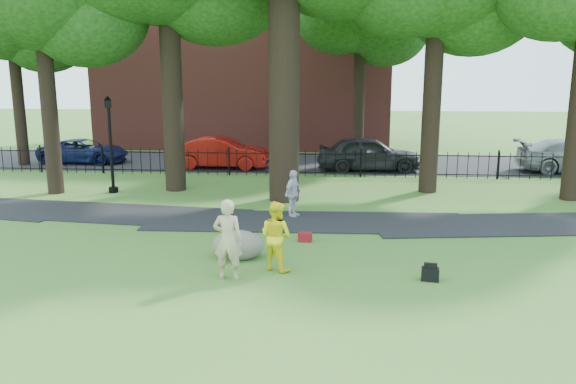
# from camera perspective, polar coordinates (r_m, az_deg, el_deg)

# --- Properties ---
(ground) EXTENTS (120.00, 120.00, 0.00)m
(ground) POSITION_cam_1_polar(r_m,az_deg,el_deg) (13.99, -3.05, -7.08)
(ground) COLOR #376D26
(ground) RESTS_ON ground
(footpath) EXTENTS (36.07, 3.85, 0.03)m
(footpath) POSITION_cam_1_polar(r_m,az_deg,el_deg) (17.62, 1.92, -3.08)
(footpath) COLOR black
(footpath) RESTS_ON ground
(street) EXTENTS (80.00, 7.00, 0.02)m
(street) POSITION_cam_1_polar(r_m,az_deg,el_deg) (29.51, 1.22, 3.00)
(street) COLOR black
(street) RESTS_ON ground
(iron_fence) EXTENTS (44.00, 0.04, 1.20)m
(iron_fence) POSITION_cam_1_polar(r_m,az_deg,el_deg) (25.47, 0.65, 2.96)
(iron_fence) COLOR black
(iron_fence) RESTS_ON ground
(brick_building) EXTENTS (18.00, 8.00, 12.00)m
(brick_building) POSITION_cam_1_polar(r_m,az_deg,el_deg) (37.59, -4.20, 14.05)
(brick_building) COLOR brown
(brick_building) RESTS_ON ground
(woman) EXTENTS (0.71, 0.49, 1.85)m
(woman) POSITION_cam_1_polar(r_m,az_deg,el_deg) (12.63, -6.12, -4.82)
(woman) COLOR tan
(woman) RESTS_ON ground
(man) EXTENTS (1.01, 0.95, 1.66)m
(man) POSITION_cam_1_polar(r_m,az_deg,el_deg) (13.19, -1.24, -4.48)
(man) COLOR yellow
(man) RESTS_ON ground
(pedestrian) EXTENTS (0.72, 0.98, 1.54)m
(pedestrian) POSITION_cam_1_polar(r_m,az_deg,el_deg) (18.08, 0.49, -0.17)
(pedestrian) COLOR silver
(pedestrian) RESTS_ON ground
(boulder) EXTENTS (1.51, 1.29, 0.76)m
(boulder) POSITION_cam_1_polar(r_m,az_deg,el_deg) (14.22, -5.12, -5.19)
(boulder) COLOR #5C564D
(boulder) RESTS_ON ground
(lamppost) EXTENTS (0.37, 0.37, 3.74)m
(lamppost) POSITION_cam_1_polar(r_m,az_deg,el_deg) (22.78, -17.57, 4.49)
(lamppost) COLOR black
(lamppost) RESTS_ON ground
(backpack) EXTENTS (0.42, 0.30, 0.29)m
(backpack) POSITION_cam_1_polar(r_m,az_deg,el_deg) (13.10, 14.24, -8.10)
(backpack) COLOR black
(backpack) RESTS_ON ground
(red_bag) EXTENTS (0.39, 0.27, 0.25)m
(red_bag) POSITION_cam_1_polar(r_m,az_deg,el_deg) (15.57, 1.74, -4.60)
(red_bag) COLOR maroon
(red_bag) RESTS_ON ground
(red_sedan) EXTENTS (4.69, 1.69, 1.54)m
(red_sedan) POSITION_cam_1_polar(r_m,az_deg,el_deg) (27.83, -6.78, 3.99)
(red_sedan) COLOR maroon
(red_sedan) RESTS_ON ground
(navy_van) EXTENTS (4.51, 2.09, 1.25)m
(navy_van) POSITION_cam_1_polar(r_m,az_deg,el_deg) (31.17, -20.04, 3.93)
(navy_van) COLOR #0E1748
(navy_van) RESTS_ON ground
(grey_car) EXTENTS (5.03, 2.34, 1.66)m
(grey_car) POSITION_cam_1_polar(r_m,az_deg,el_deg) (27.20, 8.20, 3.90)
(grey_car) COLOR black
(grey_car) RESTS_ON ground
(silver_car) EXTENTS (5.42, 2.33, 1.56)m
(silver_car) POSITION_cam_1_polar(r_m,az_deg,el_deg) (29.65, 27.24, 3.25)
(silver_car) COLOR gray
(silver_car) RESTS_ON ground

